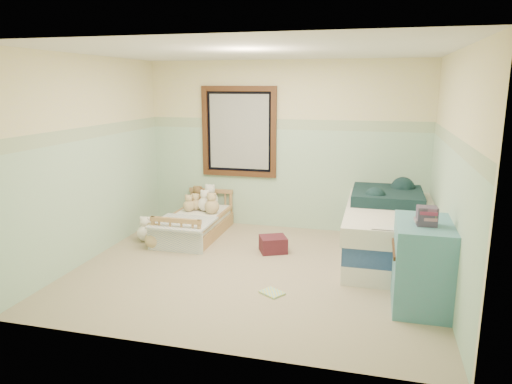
% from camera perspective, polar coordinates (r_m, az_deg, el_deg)
% --- Properties ---
extents(floor, '(4.20, 3.60, 0.02)m').
position_cam_1_polar(floor, '(5.68, -0.22, -9.46)').
color(floor, tan).
rests_on(floor, ground).
extents(ceiling, '(4.20, 3.60, 0.02)m').
position_cam_1_polar(ceiling, '(5.26, -0.24, 16.82)').
color(ceiling, silver).
rests_on(ceiling, wall_back).
extents(wall_back, '(4.20, 0.04, 2.50)m').
position_cam_1_polar(wall_back, '(7.07, 3.49, 5.55)').
color(wall_back, beige).
rests_on(wall_back, floor).
extents(wall_front, '(4.20, 0.04, 2.50)m').
position_cam_1_polar(wall_front, '(3.65, -7.40, -1.46)').
color(wall_front, beige).
rests_on(wall_front, floor).
extents(wall_left, '(0.04, 3.60, 2.50)m').
position_cam_1_polar(wall_left, '(6.20, -19.41, 3.81)').
color(wall_left, beige).
rests_on(wall_left, floor).
extents(wall_right, '(0.04, 3.60, 2.50)m').
position_cam_1_polar(wall_right, '(5.22, 22.71, 1.96)').
color(wall_right, beige).
rests_on(wall_right, floor).
extents(wainscot_mint, '(4.20, 0.01, 1.50)m').
position_cam_1_polar(wainscot_mint, '(7.13, 3.41, 1.55)').
color(wainscot_mint, '#A6CDAA').
rests_on(wainscot_mint, floor).
extents(border_strip, '(4.20, 0.01, 0.15)m').
position_cam_1_polar(border_strip, '(7.02, 3.50, 8.17)').
color(border_strip, '#548156').
rests_on(border_strip, wall_back).
extents(window_frame, '(1.16, 0.06, 1.36)m').
position_cam_1_polar(window_frame, '(7.17, -2.09, 7.28)').
color(window_frame, '#372113').
rests_on(window_frame, wall_back).
extents(window_blinds, '(0.92, 0.01, 1.12)m').
position_cam_1_polar(window_blinds, '(7.18, -2.07, 7.29)').
color(window_blinds, '#B6B6B0').
rests_on(window_blinds, window_frame).
extents(toddler_bed_frame, '(0.71, 1.43, 0.18)m').
position_cam_1_polar(toddler_bed_frame, '(6.93, -7.31, -4.50)').
color(toddler_bed_frame, olive).
rests_on(toddler_bed_frame, floor).
extents(toddler_mattress, '(0.65, 1.36, 0.12)m').
position_cam_1_polar(toddler_mattress, '(6.88, -7.35, -3.29)').
color(toddler_mattress, white).
rests_on(toddler_mattress, toddler_bed_frame).
extents(patchwork_quilt, '(0.77, 0.71, 0.03)m').
position_cam_1_polar(patchwork_quilt, '(6.47, -8.82, -3.70)').
color(patchwork_quilt, '#7794BC').
rests_on(patchwork_quilt, toddler_mattress).
extents(plush_bed_brown, '(0.22, 0.22, 0.22)m').
position_cam_1_polar(plush_bed_brown, '(7.34, -7.04, -0.89)').
color(plush_bed_brown, brown).
rests_on(plush_bed_brown, toddler_mattress).
extents(plush_bed_white, '(0.24, 0.24, 0.24)m').
position_cam_1_polar(plush_bed_white, '(7.27, -5.57, -0.90)').
color(plush_bed_white, white).
rests_on(plush_bed_white, toddler_mattress).
extents(plush_bed_tan, '(0.17, 0.17, 0.17)m').
position_cam_1_polar(plush_bed_tan, '(7.13, -7.30, -1.50)').
color(plush_bed_tan, tan).
rests_on(plush_bed_tan, toddler_mattress).
extents(plush_bed_dark, '(0.19, 0.19, 0.19)m').
position_cam_1_polar(plush_bed_dark, '(7.05, -5.57, -1.55)').
color(plush_bed_dark, black).
rests_on(plush_bed_dark, toddler_mattress).
extents(plush_floor_cream, '(0.24, 0.24, 0.24)m').
position_cam_1_polar(plush_floor_cream, '(6.80, -13.20, -4.82)').
color(plush_floor_cream, white).
rests_on(plush_floor_cream, floor).
extents(plush_floor_tan, '(0.24, 0.24, 0.24)m').
position_cam_1_polar(plush_floor_tan, '(6.48, -12.28, -5.67)').
color(plush_floor_tan, tan).
rests_on(plush_floor_tan, floor).
extents(twin_bed_frame, '(1.05, 2.09, 0.22)m').
position_cam_1_polar(twin_bed_frame, '(6.27, 15.75, -6.60)').
color(twin_bed_frame, silver).
rests_on(twin_bed_frame, floor).
extents(twin_boxspring, '(1.05, 2.09, 0.22)m').
position_cam_1_polar(twin_boxspring, '(6.20, 15.87, -4.68)').
color(twin_boxspring, navy).
rests_on(twin_boxspring, twin_bed_frame).
extents(twin_mattress, '(1.09, 2.14, 0.22)m').
position_cam_1_polar(twin_mattress, '(6.14, 16.00, -2.72)').
color(twin_mattress, white).
rests_on(twin_mattress, twin_boxspring).
extents(teal_blanket, '(0.89, 0.94, 0.14)m').
position_cam_1_polar(teal_blanket, '(6.39, 15.60, -0.43)').
color(teal_blanket, black).
rests_on(teal_blanket, twin_mattress).
extents(dresser, '(0.53, 0.85, 0.85)m').
position_cam_1_polar(dresser, '(4.96, 19.41, -8.22)').
color(dresser, teal).
rests_on(dresser, floor).
extents(book_stack, '(0.19, 0.15, 0.18)m').
position_cam_1_polar(book_stack, '(4.71, 19.97, -2.75)').
color(book_stack, '#412B2D').
rests_on(book_stack, dresser).
extents(red_pillow, '(0.42, 0.40, 0.21)m').
position_cam_1_polar(red_pillow, '(6.21, 2.09, -6.34)').
color(red_pillow, maroon).
rests_on(red_pillow, floor).
extents(floor_book, '(0.29, 0.28, 0.02)m').
position_cam_1_polar(floor_book, '(5.06, 1.95, -12.10)').
color(floor_book, yellow).
rests_on(floor_book, floor).
extents(extra_plush_0, '(0.21, 0.21, 0.21)m').
position_cam_1_polar(extra_plush_0, '(6.90, -5.36, -1.77)').
color(extra_plush_0, tan).
rests_on(extra_plush_0, toddler_mattress).
extents(extra_plush_1, '(0.17, 0.17, 0.17)m').
position_cam_1_polar(extra_plush_1, '(7.07, -8.13, -1.65)').
color(extra_plush_1, tan).
rests_on(extra_plush_1, toddler_mattress).
extents(extra_plush_2, '(0.22, 0.22, 0.22)m').
position_cam_1_polar(extra_plush_2, '(7.06, -6.15, -1.43)').
color(extra_plush_2, white).
rests_on(extra_plush_2, toddler_mattress).
extents(extra_plush_3, '(0.17, 0.17, 0.17)m').
position_cam_1_polar(extra_plush_3, '(6.91, -5.40, -1.92)').
color(extra_plush_3, brown).
rests_on(extra_plush_3, toddler_mattress).
extents(extra_plush_4, '(0.16, 0.16, 0.16)m').
position_cam_1_polar(extra_plush_4, '(7.35, -7.21, -1.12)').
color(extra_plush_4, black).
rests_on(extra_plush_4, toddler_mattress).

